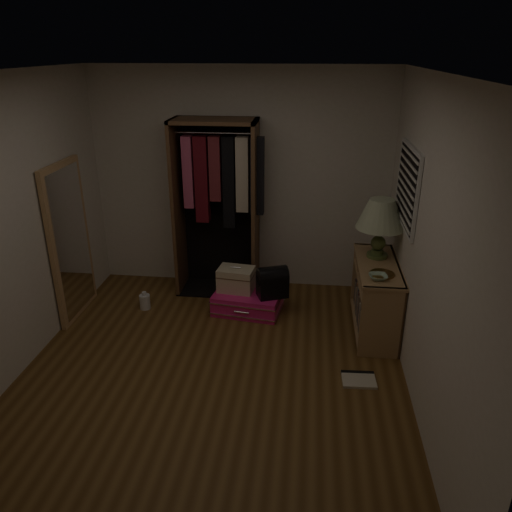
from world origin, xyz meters
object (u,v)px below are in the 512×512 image
(floor_mirror, at_px, (70,242))
(black_bag, at_px, (272,281))
(console_bookshelf, at_px, (375,294))
(pink_suitcase, at_px, (248,301))
(open_wardrobe, at_px, (219,193))
(train_case, at_px, (236,279))
(table_lamp, at_px, (381,215))
(white_jug, at_px, (145,301))

(floor_mirror, xyz_separation_m, black_bag, (2.16, 0.19, -0.44))
(console_bookshelf, bearing_deg, pink_suitcase, 171.15)
(console_bookshelf, xyz_separation_m, open_wardrobe, (-1.76, 0.73, 0.83))
(open_wardrobe, xyz_separation_m, black_bag, (0.67, -0.58, -0.81))
(train_case, xyz_separation_m, black_bag, (0.42, -0.10, 0.04))
(black_bag, relative_size, table_lamp, 0.61)
(floor_mirror, distance_m, pink_suitcase, 2.03)
(console_bookshelf, bearing_deg, train_case, 170.65)
(table_lamp, xyz_separation_m, white_jug, (-2.54, -0.03, -1.11))
(open_wardrobe, relative_size, black_bag, 5.46)
(console_bookshelf, xyz_separation_m, table_lamp, (0.00, 0.15, 0.81))
(console_bookshelf, relative_size, open_wardrobe, 0.55)
(console_bookshelf, xyz_separation_m, black_bag, (-1.08, 0.15, 0.02))
(open_wardrobe, bearing_deg, black_bag, -40.73)
(train_case, relative_size, white_jug, 2.05)
(floor_mirror, bearing_deg, white_jug, 12.63)
(pink_suitcase, relative_size, table_lamp, 1.32)
(floor_mirror, height_order, train_case, floor_mirror)
(floor_mirror, relative_size, train_case, 3.97)
(console_bookshelf, relative_size, floor_mirror, 0.66)
(pink_suitcase, height_order, table_lamp, table_lamp)
(open_wardrobe, bearing_deg, console_bookshelf, -22.51)
(open_wardrobe, height_order, floor_mirror, open_wardrobe)
(console_bookshelf, height_order, table_lamp, table_lamp)
(table_lamp, bearing_deg, open_wardrobe, 161.70)
(open_wardrobe, bearing_deg, train_case, -61.78)
(black_bag, height_order, table_lamp, table_lamp)
(open_wardrobe, distance_m, floor_mirror, 1.71)
(open_wardrobe, bearing_deg, table_lamp, -18.30)
(train_case, height_order, white_jug, train_case)
(pink_suitcase, distance_m, black_bag, 0.41)
(floor_mirror, bearing_deg, table_lamp, 3.32)
(pink_suitcase, bearing_deg, floor_mirror, -164.32)
(console_bookshelf, relative_size, train_case, 2.61)
(pink_suitcase, height_order, black_bag, black_bag)
(open_wardrobe, height_order, white_jug, open_wardrobe)
(floor_mirror, bearing_deg, pink_suitcase, 7.72)
(open_wardrobe, relative_size, pink_suitcase, 2.51)
(console_bookshelf, distance_m, floor_mirror, 3.27)
(table_lamp, distance_m, white_jug, 2.77)
(console_bookshelf, relative_size, black_bag, 2.98)
(open_wardrobe, height_order, train_case, open_wardrobe)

